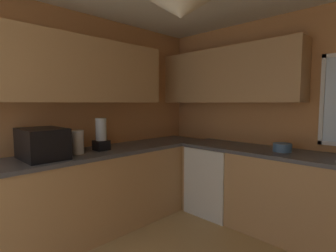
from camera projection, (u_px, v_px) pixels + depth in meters
room_shell at (188, 74)px, 2.26m from camera, size 3.54×3.87×2.54m
counter_run_left at (84, 194)px, 2.78m from camera, size 0.65×3.48×0.92m
counter_run_back at (292, 195)px, 2.76m from camera, size 2.63×0.65×0.92m
dishwasher at (216, 179)px, 3.41m from camera, size 0.60×0.60×0.87m
microwave at (42, 143)px, 2.44m from camera, size 0.48×0.36×0.29m
kettle at (78, 142)px, 2.67m from camera, size 0.12×0.12×0.25m
bowl at (282, 148)px, 2.80m from camera, size 0.19×0.19×0.09m
blender_appliance at (101, 136)px, 2.89m from camera, size 0.15×0.15×0.36m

